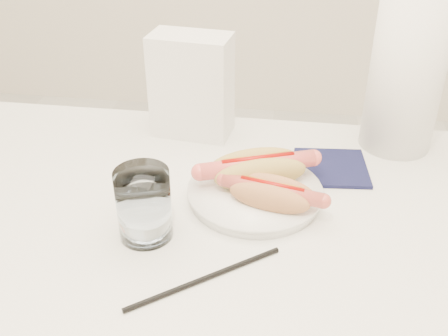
# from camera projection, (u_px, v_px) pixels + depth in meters

# --- Properties ---
(table) EXTENTS (1.20, 0.80, 0.75)m
(table) POSITION_uv_depth(u_px,v_px,m) (215.00, 260.00, 0.86)
(table) COLOR silver
(table) RESTS_ON ground
(plate) EXTENTS (0.22, 0.22, 0.02)m
(plate) POSITION_uv_depth(u_px,v_px,m) (255.00, 194.00, 0.90)
(plate) COLOR white
(plate) RESTS_ON table
(hotdog_left) EXTENTS (0.20, 0.13, 0.06)m
(hotdog_left) POSITION_uv_depth(u_px,v_px,m) (258.00, 169.00, 0.90)
(hotdog_left) COLOR tan
(hotdog_left) RESTS_ON plate
(hotdog_right) EXTENTS (0.17, 0.09, 0.05)m
(hotdog_right) POSITION_uv_depth(u_px,v_px,m) (272.00, 193.00, 0.85)
(hotdog_right) COLOR #BE7C4A
(hotdog_right) RESTS_ON plate
(water_glass) EXTENTS (0.08, 0.08, 0.11)m
(water_glass) POSITION_uv_depth(u_px,v_px,m) (144.00, 204.00, 0.79)
(water_glass) COLOR white
(water_glass) RESTS_ON table
(chopstick_near) EXTENTS (0.20, 0.16, 0.01)m
(chopstick_near) POSITION_uv_depth(u_px,v_px,m) (205.00, 278.00, 0.74)
(chopstick_near) COLOR black
(chopstick_near) RESTS_ON table
(napkin_box) EXTENTS (0.16, 0.10, 0.21)m
(napkin_box) POSITION_uv_depth(u_px,v_px,m) (192.00, 86.00, 1.05)
(napkin_box) COLOR white
(napkin_box) RESTS_ON table
(navy_napkin) EXTENTS (0.14, 0.14, 0.01)m
(navy_napkin) POSITION_uv_depth(u_px,v_px,m) (331.00, 168.00, 0.98)
(navy_napkin) COLOR #101335
(navy_napkin) RESTS_ON table
(paper_towel_roll) EXTENTS (0.18, 0.18, 0.31)m
(paper_towel_roll) POSITION_uv_depth(u_px,v_px,m) (407.00, 71.00, 0.98)
(paper_towel_roll) COLOR white
(paper_towel_roll) RESTS_ON table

